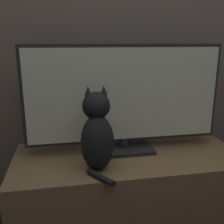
# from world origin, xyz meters

# --- Properties ---
(wall_back) EXTENTS (4.80, 0.05, 2.60)m
(wall_back) POSITION_xyz_m (0.00, 1.22, 1.30)
(wall_back) COLOR #60564C
(wall_back) RESTS_ON ground_plane
(tv_stand) EXTENTS (1.26, 0.54, 0.48)m
(tv_stand) POSITION_xyz_m (0.00, 0.91, 0.24)
(tv_stand) COLOR brown
(tv_stand) RESTS_ON ground_plane
(tv) EXTENTS (1.09, 0.20, 0.60)m
(tv) POSITION_xyz_m (-0.01, 0.97, 0.79)
(tv) COLOR black
(tv) RESTS_ON tv_stand
(cat) EXTENTS (0.16, 0.28, 0.41)m
(cat) POSITION_xyz_m (-0.19, 0.77, 0.67)
(cat) COLOR black
(cat) RESTS_ON tv_stand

